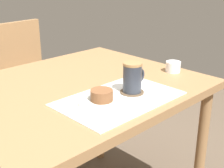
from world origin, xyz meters
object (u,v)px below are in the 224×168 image
(wooden_chair, at_px, (28,86))
(pastry, at_px, (102,95))
(dining_table, at_px, (79,103))
(coffee_mug, at_px, (133,77))
(sugar_bowl, at_px, (173,67))
(pastry_plate, at_px, (102,102))

(wooden_chair, relative_size, pastry, 10.76)
(dining_table, distance_m, coffee_mug, 0.29)
(dining_table, height_order, sugar_bowl, sugar_bowl)
(dining_table, relative_size, coffee_mug, 8.57)
(wooden_chair, bearing_deg, sugar_bowl, 102.71)
(wooden_chair, height_order, sugar_bowl, wooden_chair)
(wooden_chair, height_order, pastry, wooden_chair)
(wooden_chair, xyz_separation_m, coffee_mug, (-0.08, -0.97, 0.32))
(pastry_plate, relative_size, sugar_bowl, 2.45)
(dining_table, distance_m, wooden_chair, 0.78)
(pastry, xyz_separation_m, coffee_mug, (0.16, -0.01, 0.03))
(coffee_mug, height_order, sugar_bowl, coffee_mug)
(coffee_mug, xyz_separation_m, sugar_bowl, (0.34, 0.05, -0.04))
(wooden_chair, height_order, pastry_plate, wooden_chair)
(pastry_plate, xyz_separation_m, sugar_bowl, (0.49, 0.04, 0.02))
(pastry_plate, xyz_separation_m, pastry, (0.00, 0.00, 0.03))
(wooden_chair, distance_m, sugar_bowl, 1.00)
(dining_table, xyz_separation_m, sugar_bowl, (0.43, -0.18, 0.11))
(coffee_mug, bearing_deg, wooden_chair, 85.50)
(coffee_mug, bearing_deg, pastry, 177.31)
(dining_table, xyz_separation_m, coffee_mug, (0.09, -0.23, 0.16))
(coffee_mug, bearing_deg, pastry_plate, 177.31)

